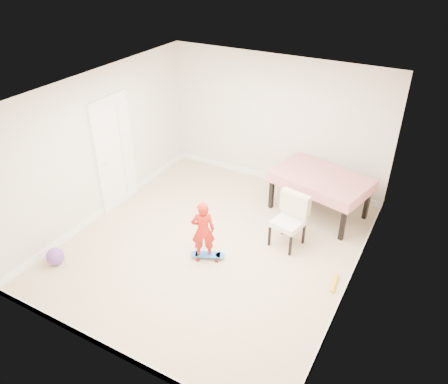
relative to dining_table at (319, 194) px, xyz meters
The scene contains 17 objects.
ground 2.17m from the dining_table, 124.35° to the right, with size 5.00×5.00×0.00m, color #C6AE89.
ceiling 3.06m from the dining_table, 124.35° to the right, with size 4.50×5.00×0.04m, color white.
wall_back 1.67m from the dining_table, 149.26° to the left, with size 4.50×0.04×2.60m, color beige.
wall_front 4.50m from the dining_table, 105.85° to the right, with size 4.50×0.04×2.60m, color beige.
wall_left 3.97m from the dining_table, 152.83° to the right, with size 0.04×5.00×2.60m, color beige.
wall_right 2.23m from the dining_table, 59.84° to the right, with size 0.04×5.00×2.60m, color beige.
door 3.78m from the dining_table, 156.88° to the right, with size 0.10×0.94×2.11m, color white.
baseboard_back 1.45m from the dining_table, 148.91° to the left, with size 4.50×0.02×0.12m, color white.
baseboard_front 4.43m from the dining_table, 105.82° to the right, with size 4.50×0.02×0.12m, color white.
baseboard_left 3.88m from the dining_table, 152.89° to the right, with size 0.02×5.00×0.12m, color white.
baseboard_right 2.07m from the dining_table, 59.59° to the right, with size 0.02×5.00×0.12m, color white.
dining_table is the anchor object (origin of this frame).
dining_chair 1.17m from the dining_table, 96.96° to the right, with size 0.50×0.58×0.92m, color silver, non-canonical shape.
skateboard 2.40m from the dining_table, 117.55° to the right, with size 0.55×0.20×0.08m, color #1C80EE, non-canonical shape.
child 2.43m from the dining_table, 118.70° to the right, with size 0.37×0.24×1.01m, color red.
balloon 4.60m from the dining_table, 132.86° to the right, with size 0.28×0.28×0.28m, color #7444A3.
foam_toy 1.96m from the dining_table, 63.62° to the right, with size 0.06×0.06×0.40m, color yellow.
Camera 1 is at (2.95, -4.98, 4.53)m, focal length 35.00 mm.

